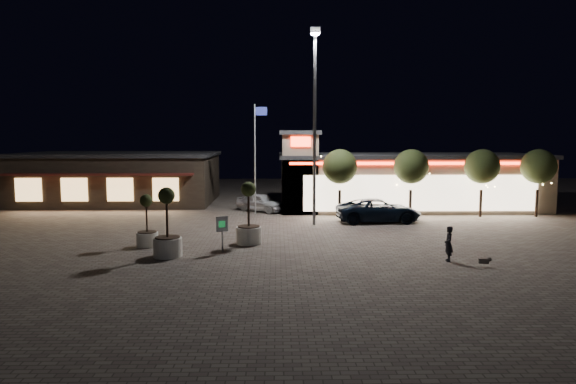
{
  "coord_description": "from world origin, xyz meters",
  "views": [
    {
      "loc": [
        -0.37,
        -24.63,
        5.6
      ],
      "look_at": [
        0.27,
        6.0,
        2.33
      ],
      "focal_mm": 32.0,
      "sensor_mm": 36.0,
      "label": 1
    }
  ],
  "objects_px": {
    "planter_mid": "(167,235)",
    "valet_sign": "(222,227)",
    "pedestrian": "(449,244)",
    "white_sedan": "(261,202)",
    "planter_left": "(147,230)",
    "pickup_truck": "(378,210)"
  },
  "relations": [
    {
      "from": "pedestrian",
      "to": "planter_left",
      "type": "relative_size",
      "value": 0.59
    },
    {
      "from": "white_sedan",
      "to": "valet_sign",
      "type": "height_order",
      "value": "valet_sign"
    },
    {
      "from": "planter_left",
      "to": "valet_sign",
      "type": "xyz_separation_m",
      "value": [
        4.0,
        -1.39,
        0.41
      ]
    },
    {
      "from": "valet_sign",
      "to": "planter_left",
      "type": "bearing_deg",
      "value": 160.87
    },
    {
      "from": "planter_mid",
      "to": "pickup_truck",
      "type": "bearing_deg",
      "value": 39.32
    },
    {
      "from": "planter_mid",
      "to": "valet_sign",
      "type": "height_order",
      "value": "planter_mid"
    },
    {
      "from": "pickup_truck",
      "to": "pedestrian",
      "type": "bearing_deg",
      "value": -178.42
    },
    {
      "from": "pedestrian",
      "to": "planter_left",
      "type": "bearing_deg",
      "value": -100.09
    },
    {
      "from": "white_sedan",
      "to": "planter_mid",
      "type": "relative_size",
      "value": 1.24
    },
    {
      "from": "white_sedan",
      "to": "pedestrian",
      "type": "relative_size",
      "value": 2.53
    },
    {
      "from": "pedestrian",
      "to": "planter_left",
      "type": "distance_m",
      "value": 14.87
    },
    {
      "from": "valet_sign",
      "to": "planter_mid",
      "type": "bearing_deg",
      "value": -160.37
    },
    {
      "from": "planter_left",
      "to": "pickup_truck",
      "type": "bearing_deg",
      "value": 29.1
    },
    {
      "from": "white_sedan",
      "to": "planter_left",
      "type": "relative_size",
      "value": 1.5
    },
    {
      "from": "valet_sign",
      "to": "pickup_truck",
      "type": "bearing_deg",
      "value": 43.24
    },
    {
      "from": "pedestrian",
      "to": "planter_mid",
      "type": "height_order",
      "value": "planter_mid"
    },
    {
      "from": "pedestrian",
      "to": "planter_mid",
      "type": "bearing_deg",
      "value": -91.9
    },
    {
      "from": "white_sedan",
      "to": "pedestrian",
      "type": "xyz_separation_m",
      "value": [
        8.97,
        -15.97,
        0.11
      ]
    },
    {
      "from": "white_sedan",
      "to": "planter_left",
      "type": "height_order",
      "value": "planter_left"
    },
    {
      "from": "pedestrian",
      "to": "valet_sign",
      "type": "distance_m",
      "value": 10.67
    },
    {
      "from": "planter_left",
      "to": "valet_sign",
      "type": "relative_size",
      "value": 1.53
    },
    {
      "from": "planter_left",
      "to": "planter_mid",
      "type": "relative_size",
      "value": 0.82
    }
  ]
}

